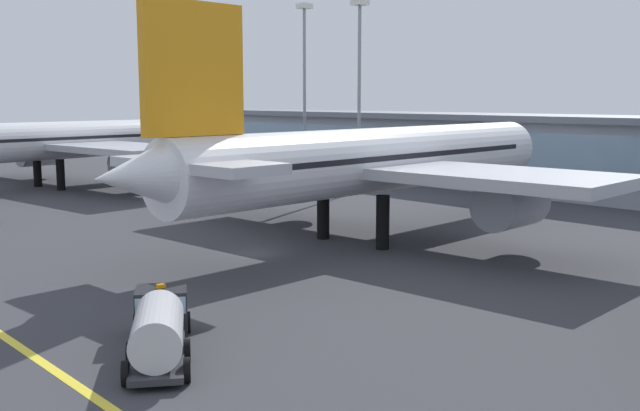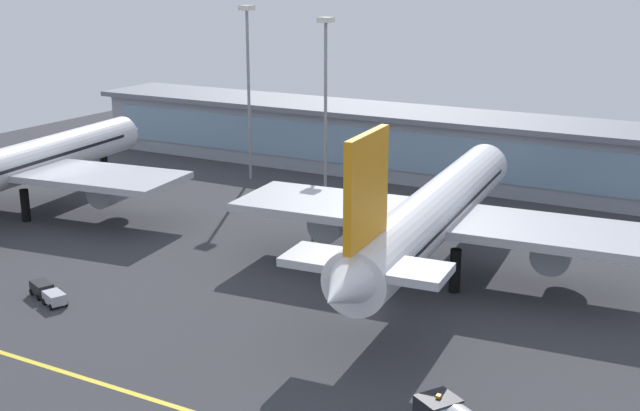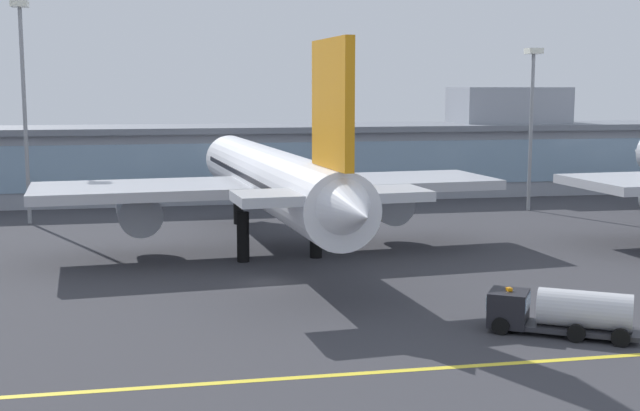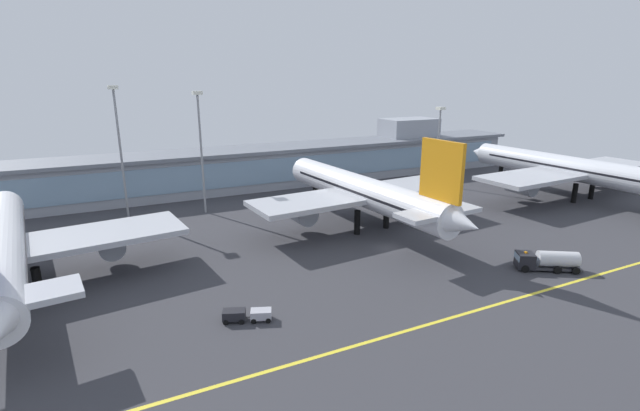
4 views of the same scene
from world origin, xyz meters
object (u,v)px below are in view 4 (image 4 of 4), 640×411
(airliner_near_right, at_px, (362,192))
(apron_light_mast_centre, at_px, (439,133))
(apron_light_mast_east, at_px, (200,135))
(baggage_tug_near, at_px, (246,315))
(airliner_near_left, at_px, (2,249))
(airliner_far_right, at_px, (572,169))
(apron_light_mast_west, at_px, (119,135))
(fuel_tanker_truck, at_px, (546,260))

(airliner_near_right, height_order, apron_light_mast_centre, apron_light_mast_centre)
(apron_light_mast_centre, xyz_separation_m, apron_light_mast_east, (-59.78, 1.28, 2.59))
(baggage_tug_near, distance_m, apron_light_mast_centre, 80.10)
(airliner_near_right, bearing_deg, apron_light_mast_east, 43.16)
(airliner_near_left, relative_size, airliner_far_right, 0.91)
(airliner_near_left, bearing_deg, apron_light_mast_west, -35.84)
(airliner_far_right, xyz_separation_m, fuel_tanker_truck, (-40.90, -26.12, -5.19))
(airliner_near_right, relative_size, apron_light_mast_east, 2.19)
(airliner_near_left, relative_size, fuel_tanker_truck, 5.97)
(apron_light_mast_centre, bearing_deg, baggage_tug_near, -145.54)
(fuel_tanker_truck, distance_m, apron_light_mast_centre, 55.79)
(airliner_far_right, relative_size, apron_light_mast_east, 2.39)
(airliner_near_left, height_order, fuel_tanker_truck, airliner_near_left)
(airliner_far_right, xyz_separation_m, apron_light_mast_west, (-93.95, 28.58, 9.94))
(fuel_tanker_truck, relative_size, apron_light_mast_centre, 0.45)
(airliner_near_left, height_order, baggage_tug_near, airliner_near_left)
(apron_light_mast_centre, bearing_deg, apron_light_mast_east, 178.77)
(baggage_tug_near, relative_size, apron_light_mast_centre, 0.29)
(apron_light_mast_east, bearing_deg, fuel_tanker_truck, -53.30)
(fuel_tanker_truck, xyz_separation_m, apron_light_mast_east, (-38.29, 51.37, 14.51))
(airliner_near_left, relative_size, apron_light_mast_west, 2.07)
(airliner_near_right, relative_size, airliner_far_right, 0.92)
(airliner_near_right, xyz_separation_m, apron_light_mast_east, (-24.54, 22.21, 9.25))
(airliner_near_left, height_order, apron_light_mast_centre, apron_light_mast_centre)
(airliner_near_left, distance_m, airliner_near_right, 55.70)
(apron_light_mast_west, bearing_deg, baggage_tug_near, -79.30)
(airliner_near_left, xyz_separation_m, fuel_tanker_truck, (69.32, -25.45, -4.80))
(airliner_far_right, distance_m, fuel_tanker_truck, 48.80)
(fuel_tanker_truck, relative_size, baggage_tug_near, 1.56)
(airliner_near_right, bearing_deg, airliner_near_left, 89.12)
(airliner_near_right, relative_size, baggage_tug_near, 9.39)
(airliner_near_left, height_order, apron_light_mast_east, apron_light_mast_east)
(apron_light_mast_west, bearing_deg, apron_light_mast_east, -12.73)
(airliner_far_right, bearing_deg, airliner_near_left, 86.97)
(airliner_near_right, xyz_separation_m, fuel_tanker_truck, (13.75, -29.16, -5.26))
(airliner_near_right, height_order, apron_light_mast_west, apron_light_mast_west)
(airliner_near_right, height_order, baggage_tug_near, airliner_near_right)
(apron_light_mast_east, bearing_deg, airliner_near_left, -140.14)
(apron_light_mast_centre, height_order, apron_light_mast_east, apron_light_mast_east)
(fuel_tanker_truck, relative_size, apron_light_mast_west, 0.35)
(airliner_near_right, distance_m, apron_light_mast_east, 34.36)
(airliner_near_right, xyz_separation_m, apron_light_mast_centre, (35.24, 20.92, 6.66))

